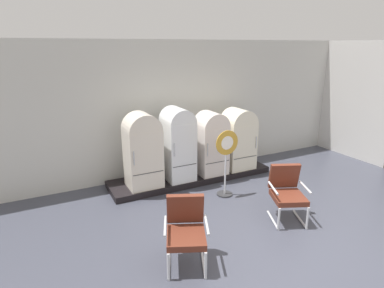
% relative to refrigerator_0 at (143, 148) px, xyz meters
% --- Properties ---
extents(ground, '(12.00, 10.00, 0.05)m').
position_rel_refrigerator_0_xyz_m(ground, '(1.17, -2.89, -0.97)').
color(ground, '#3E404D').
extents(back_wall, '(11.76, 0.12, 3.06)m').
position_rel_refrigerator_0_xyz_m(back_wall, '(1.17, 0.77, 0.60)').
color(back_wall, silver).
rests_on(back_wall, ground).
extents(side_wall_right, '(0.16, 2.20, 3.06)m').
position_rel_refrigerator_0_xyz_m(side_wall_right, '(5.83, -0.41, 0.58)').
color(side_wall_right, silver).
rests_on(side_wall_right, ground).
extents(display_plinth, '(3.72, 0.95, 0.13)m').
position_rel_refrigerator_0_xyz_m(display_plinth, '(1.17, 0.14, -0.88)').
color(display_plinth, black).
rests_on(display_plinth, ground).
extents(refrigerator_0, '(0.69, 0.63, 1.54)m').
position_rel_refrigerator_0_xyz_m(refrigerator_0, '(0.00, 0.00, 0.00)').
color(refrigerator_0, silver).
rests_on(refrigerator_0, display_plinth).
extents(refrigerator_1, '(0.59, 0.71, 1.57)m').
position_rel_refrigerator_0_xyz_m(refrigerator_1, '(0.80, 0.04, 0.02)').
color(refrigerator_1, white).
rests_on(refrigerator_1, display_plinth).
extents(refrigerator_2, '(0.64, 0.62, 1.42)m').
position_rel_refrigerator_0_xyz_m(refrigerator_2, '(1.60, -0.00, -0.07)').
color(refrigerator_2, silver).
rests_on(refrigerator_2, display_plinth).
extents(refrigerator_3, '(0.68, 0.66, 1.42)m').
position_rel_refrigerator_0_xyz_m(refrigerator_3, '(2.34, 0.02, -0.07)').
color(refrigerator_3, silver).
rests_on(refrigerator_3, display_plinth).
extents(armchair_left, '(0.76, 0.83, 0.96)m').
position_rel_refrigerator_0_xyz_m(armchair_left, '(-0.23, -2.48, -0.42)').
color(armchair_left, silver).
rests_on(armchair_left, ground).
extents(armchair_right, '(0.76, 0.83, 0.96)m').
position_rel_refrigerator_0_xyz_m(armchair_right, '(1.86, -2.19, -0.42)').
color(armchair_right, silver).
rests_on(armchair_right, ground).
extents(sign_stand, '(0.49, 0.32, 1.37)m').
position_rel_refrigerator_0_xyz_m(sign_stand, '(1.41, -0.93, -0.25)').
color(sign_stand, '#2D2D30').
rests_on(sign_stand, ground).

